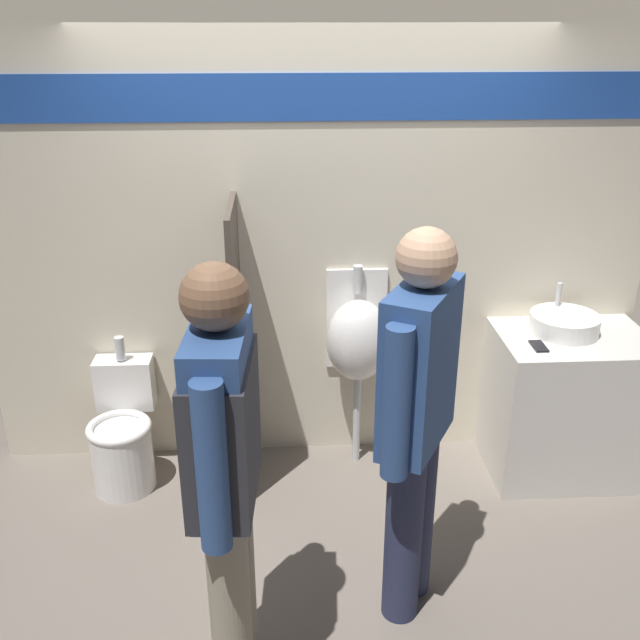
{
  "coord_description": "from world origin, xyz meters",
  "views": [
    {
      "loc": [
        -0.19,
        -3.28,
        2.55
      ],
      "look_at": [
        0.0,
        0.17,
        1.05
      ],
      "focal_mm": 40.0,
      "sensor_mm": 36.0,
      "label": 1
    }
  ],
  "objects": [
    {
      "name": "ground_plane",
      "position": [
        0.0,
        0.0,
        0.0
      ],
      "size": [
        16.0,
        16.0,
        0.0
      ],
      "primitive_type": "plane",
      "color": "#70665B"
    },
    {
      "name": "display_wall",
      "position": [
        0.0,
        0.6,
        1.36
      ],
      "size": [
        3.84,
        0.07,
        2.7
      ],
      "color": "beige",
      "rests_on": "ground_plane"
    },
    {
      "name": "sink_counter",
      "position": [
        1.44,
        0.27,
        0.44
      ],
      "size": [
        0.85,
        0.61,
        0.87
      ],
      "color": "silver",
      "rests_on": "ground_plane"
    },
    {
      "name": "sink_basin",
      "position": [
        1.39,
        0.33,
        0.93
      ],
      "size": [
        0.39,
        0.39,
        0.25
      ],
      "color": "white",
      "rests_on": "sink_counter"
    },
    {
      "name": "cell_phone",
      "position": [
        1.19,
        0.14,
        0.88
      ],
      "size": [
        0.07,
        0.14,
        0.01
      ],
      "color": "black",
      "rests_on": "sink_counter"
    },
    {
      "name": "divider_near_counter",
      "position": [
        -0.45,
        0.27,
        0.83
      ],
      "size": [
        0.03,
        0.6,
        1.65
      ],
      "color": "#4C4238",
      "rests_on": "ground_plane"
    },
    {
      "name": "urinal_near_counter",
      "position": [
        0.24,
        0.43,
        0.81
      ],
      "size": [
        0.37,
        0.31,
        1.23
      ],
      "color": "silver",
      "rests_on": "ground_plane"
    },
    {
      "name": "toilet",
      "position": [
        -1.13,
        0.28,
        0.3
      ],
      "size": [
        0.36,
        0.53,
        0.84
      ],
      "color": "white",
      "rests_on": "ground_plane"
    },
    {
      "name": "person_in_vest",
      "position": [
        -0.42,
        -1.07,
        1.04
      ],
      "size": [
        0.25,
        0.63,
        1.8
      ],
      "rotation": [
        0.0,
        0.0,
        1.51
      ],
      "color": "gray",
      "rests_on": "ground_plane"
    },
    {
      "name": "person_with_lanyard",
      "position": [
        0.35,
        -0.74,
        1.0
      ],
      "size": [
        0.4,
        0.57,
        1.81
      ],
      "rotation": [
        0.0,
        0.0,
        1.06
      ],
      "color": "#282D4C",
      "rests_on": "ground_plane"
    }
  ]
}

